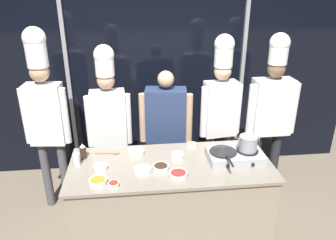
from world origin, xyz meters
The scene contains 23 objects.
ground_plane centered at (0.00, 0.00, 0.00)m, with size 24.00×24.00×0.00m, color #7F705B.
window_wall_back centered at (0.00, 1.61, 1.35)m, with size 5.50×0.09×2.70m.
demo_counter centered at (0.00, 0.00, 0.47)m, with size 1.94×0.83×0.93m.
portable_stove centered at (0.63, 0.00, 0.98)m, with size 0.52×0.35×0.10m.
frying_pan centered at (0.51, 0.00, 1.05)m, with size 0.26×0.46×0.04m.
stock_pot centered at (0.75, 0.01, 1.11)m, with size 0.21×0.18×0.15m.
squeeze_bottle_clear centered at (-0.89, 0.06, 1.01)m, with size 0.06×0.06×0.16m.
squeeze_bottle_soy centered at (-0.85, 0.20, 1.01)m, with size 0.06×0.06×0.16m.
prep_bowl_bell_pepper centered at (0.04, -0.22, 0.96)m, with size 0.17×0.17×0.04m.
prep_bowl_carrots centered at (-0.66, -0.27, 0.96)m, with size 0.16×0.16×0.05m.
prep_bowl_ginger centered at (0.08, 0.09, 0.97)m, with size 0.13×0.13×0.06m.
prep_bowl_mushrooms centered at (0.26, 0.33, 0.95)m, with size 0.10×0.10×0.03m.
prep_bowl_noodles centered at (-0.66, -0.03, 0.96)m, with size 0.13×0.13×0.05m.
prep_bowl_onion centered at (-0.32, 0.22, 0.96)m, with size 0.16×0.16×0.05m.
prep_bowl_shrimp centered at (-0.27, -0.11, 0.96)m, with size 0.17×0.17×0.04m.
prep_bowl_soy_glaze centered at (-0.10, -0.10, 0.96)m, with size 0.16×0.16×0.05m.
prep_bowl_chili_flakes centered at (-0.53, -0.32, 0.96)m, with size 0.10×0.10×0.04m.
serving_spoon_slotted centered at (-0.57, 0.26, 0.94)m, with size 0.25×0.06×0.02m.
chef_head centered at (-1.29, 0.74, 1.29)m, with size 0.51×0.24×2.14m.
chef_sous centered at (-0.62, 0.74, 1.16)m, with size 0.50×0.22×1.95m.
person_guest centered at (0.04, 0.81, 0.98)m, with size 0.61×0.30×1.63m.
chef_line centered at (0.68, 0.81, 1.21)m, with size 0.50×0.25×2.02m.
chef_pastry centered at (1.29, 0.77, 1.17)m, with size 0.61×0.25×2.03m.
Camera 1 is at (-0.32, -2.69, 2.56)m, focal length 35.00 mm.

